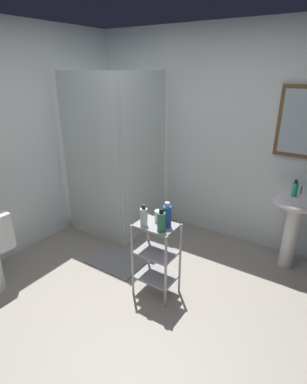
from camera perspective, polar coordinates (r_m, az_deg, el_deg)
The scene contains 12 objects.
ground_plane at distance 2.90m, azimuth -2.69°, elevation -22.57°, with size 4.20×4.20×0.02m, color gray.
wall_back at distance 3.79m, azimuth 13.97°, elevation 9.69°, with size 4.20×0.14×2.50m.
shower_stall at distance 4.05m, azimuth -6.44°, elevation -0.75°, with size 0.92×0.92×2.00m.
pedestal_sink at distance 3.50m, azimuth 24.62°, elevation -4.46°, with size 0.46×0.37×0.81m.
sink_faucet at distance 3.51m, azimuth 25.69°, elevation 0.42°, with size 0.03×0.03×0.10m, color silver.
storage_cart at distance 2.88m, azimuth 0.53°, elevation -11.41°, with size 0.38×0.28×0.74m.
hand_soap_bottle at distance 3.42m, azimuth 24.79°, elevation 0.53°, with size 0.06×0.06×0.17m.
body_wash_bottle_green at distance 2.58m, azimuth 1.45°, elevation -5.49°, with size 0.07×0.07×0.21m.
shampoo_bottle_blue at distance 2.64m, azimuth 2.53°, elevation -4.47°, with size 0.08×0.08×0.23m.
lotion_bottle_white at distance 2.67m, azimuth -1.83°, elevation -4.57°, with size 0.07×0.07×0.20m.
rinse_cup at distance 2.75m, azimuth 1.01°, elevation -4.50°, with size 0.08×0.08×0.11m, color silver.
bath_mat at distance 3.54m, azimuth -6.97°, elevation -12.77°, with size 0.60×0.40×0.02m, color gray.
Camera 1 is at (1.24, -1.65, 2.02)m, focal length 28.70 mm.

